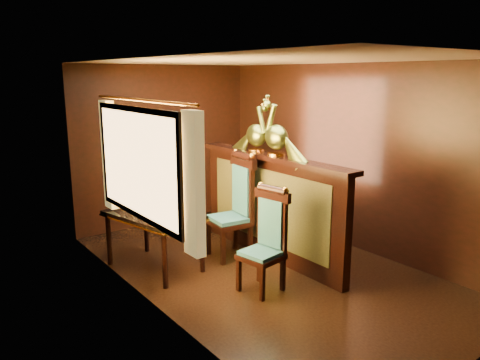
{
  "coord_description": "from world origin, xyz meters",
  "views": [
    {
      "loc": [
        -3.48,
        -4.1,
        2.34
      ],
      "look_at": [
        -0.22,
        0.22,
        1.12
      ],
      "focal_mm": 35.0,
      "sensor_mm": 36.0,
      "label": 1
    }
  ],
  "objects": [
    {
      "name": "chair_right",
      "position": [
        0.03,
        0.6,
        0.72
      ],
      "size": [
        0.55,
        0.58,
        1.39
      ],
      "rotation": [
        0.0,
        0.0,
        -0.11
      ],
      "color": "black",
      "rests_on": "ground"
    },
    {
      "name": "ground",
      "position": [
        0.0,
        0.0,
        0.0
      ],
      "size": [
        5.0,
        5.0,
        0.0
      ],
      "primitive_type": "plane",
      "color": "black",
      "rests_on": "ground"
    },
    {
      "name": "peacock_right",
      "position": [
        0.33,
        0.59,
        1.71
      ],
      "size": [
        0.22,
        0.58,
        0.69
      ],
      "primitive_type": null,
      "color": "#1C5532",
      "rests_on": "partition"
    },
    {
      "name": "chair_left",
      "position": [
        -0.3,
        -0.39,
        0.62
      ],
      "size": [
        0.49,
        0.51,
        1.18
      ],
      "rotation": [
        0.0,
        0.0,
        0.16
      ],
      "color": "black",
      "rests_on": "ground"
    },
    {
      "name": "room_shell",
      "position": [
        -0.09,
        0.02,
        1.58
      ],
      "size": [
        3.04,
        5.04,
        2.52
      ],
      "color": "black",
      "rests_on": "ground"
    },
    {
      "name": "dining_table",
      "position": [
        -1.05,
        0.87,
        0.64
      ],
      "size": [
        0.97,
        1.33,
        0.91
      ],
      "rotation": [
        0.0,
        0.0,
        0.22
      ],
      "color": "black",
      "rests_on": "ground"
    },
    {
      "name": "peacock_left",
      "position": [
        0.33,
        0.2,
        1.73
      ],
      "size": [
        0.23,
        0.62,
        0.74
      ],
      "primitive_type": null,
      "color": "#1C5532",
      "rests_on": "partition"
    },
    {
      "name": "partition",
      "position": [
        0.32,
        0.3,
        0.71
      ],
      "size": [
        0.26,
        2.7,
        1.36
      ],
      "color": "black",
      "rests_on": "ground"
    }
  ]
}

